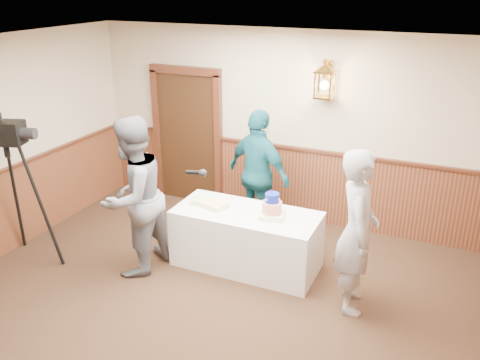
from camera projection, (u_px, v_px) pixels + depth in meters
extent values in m
plane|color=#321E13|center=(161.00, 357.00, 4.94)|extent=(7.00, 7.00, 0.00)
cube|color=#C2B291|center=(285.00, 128.00, 7.39)|extent=(6.00, 0.02, 2.80)
cube|color=white|center=(140.00, 67.00, 3.90)|extent=(6.00, 7.00, 0.02)
cube|color=#4C2115|center=(282.00, 182.00, 7.69)|extent=(5.98, 0.04, 1.10)
cube|color=#441F12|center=(283.00, 147.00, 7.47)|extent=(5.98, 0.07, 0.04)
cube|color=black|center=(188.00, 138.00, 8.08)|extent=(1.00, 0.06, 2.10)
cube|color=silver|center=(246.00, 239.00, 6.38)|extent=(1.80, 0.80, 0.75)
cube|color=#F2E9B7|center=(272.00, 215.00, 6.11)|extent=(0.36, 0.36, 0.06)
cylinder|color=red|center=(272.00, 207.00, 6.07)|extent=(0.24, 0.24, 0.14)
cylinder|color=#101E9C|center=(272.00, 198.00, 6.03)|extent=(0.17, 0.17, 0.11)
cube|color=#FCE797|center=(215.00, 205.00, 6.37)|extent=(0.36, 0.32, 0.06)
cube|color=#9FC68B|center=(202.00, 201.00, 6.49)|extent=(0.32, 0.29, 0.06)
imported|color=slate|center=(133.00, 197.00, 6.08)|extent=(0.84, 1.03, 1.97)
cylinder|color=black|center=(194.00, 172.00, 5.32)|extent=(0.23, 0.11, 0.09)
sphere|color=black|center=(203.00, 173.00, 5.23)|extent=(0.08, 0.08, 0.08)
imported|color=#96969C|center=(357.00, 232.00, 5.39)|extent=(0.60, 0.77, 1.85)
imported|color=#165462|center=(259.00, 174.00, 7.01)|extent=(1.15, 0.80, 1.82)
cube|color=black|center=(4.00, 133.00, 5.94)|extent=(0.52, 0.38, 0.28)
cylinder|color=black|center=(28.00, 133.00, 5.91)|extent=(0.22, 0.19, 0.14)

